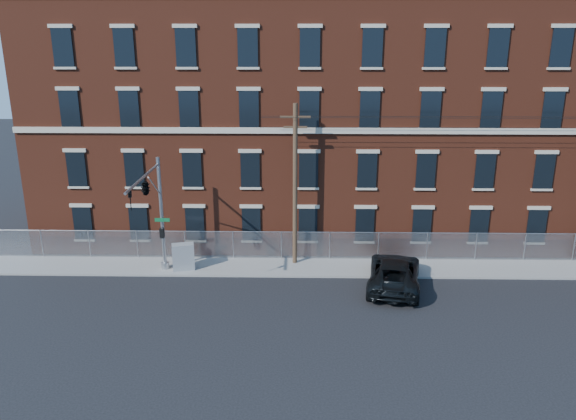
% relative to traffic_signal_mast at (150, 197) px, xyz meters
% --- Properties ---
extents(ground, '(140.00, 140.00, 0.00)m').
position_rel_traffic_signal_mast_xyz_m(ground, '(6.00, -2.18, -5.39)').
color(ground, black).
rests_on(ground, ground).
extents(sidewalk, '(65.00, 3.00, 0.12)m').
position_rel_traffic_signal_mast_xyz_m(sidewalk, '(18.00, 2.82, -5.33)').
color(sidewalk, gray).
rests_on(sidewalk, ground).
extents(mill_building, '(55.30, 14.32, 16.30)m').
position_rel_traffic_signal_mast_xyz_m(mill_building, '(18.00, 11.75, 2.76)').
color(mill_building, '#612716').
rests_on(mill_building, ground).
extents(chain_link_fence, '(59.06, 0.06, 1.85)m').
position_rel_traffic_signal_mast_xyz_m(chain_link_fence, '(18.00, 4.12, -4.33)').
color(chain_link_fence, '#A5A8AD').
rests_on(chain_link_fence, ground).
extents(traffic_signal_mast, '(0.90, 6.75, 7.00)m').
position_rel_traffic_signal_mast_xyz_m(traffic_signal_mast, '(0.00, 0.00, 0.00)').
color(traffic_signal_mast, '#9EA0A5').
rests_on(traffic_signal_mast, ground).
extents(utility_pole_near, '(1.80, 0.28, 10.00)m').
position_rel_traffic_signal_mast_xyz_m(utility_pole_near, '(8.00, 3.42, -0.05)').
color(utility_pole_near, '#4F3B27').
rests_on(utility_pole_near, ground).
extents(pickup_truck, '(3.93, 6.55, 1.70)m').
position_rel_traffic_signal_mast_xyz_m(pickup_truck, '(13.74, 0.21, -4.54)').
color(pickup_truck, black).
rests_on(pickup_truck, ground).
extents(utility_cabinet, '(1.43, 0.93, 1.65)m').
position_rel_traffic_signal_mast_xyz_m(utility_cabinet, '(1.18, 2.19, -4.45)').
color(utility_cabinet, gray).
rests_on(utility_cabinet, sidewalk).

